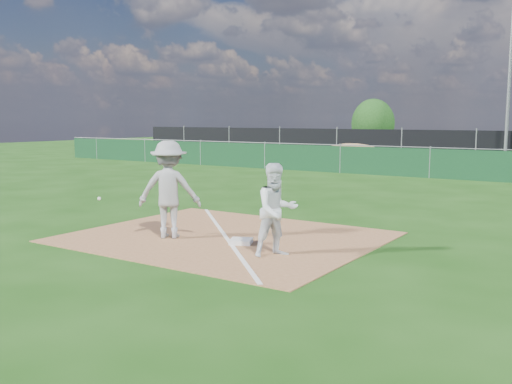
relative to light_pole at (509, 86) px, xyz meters
The scene contains 14 objects.
ground 13.40m from the light_pole, 96.74° to the right, with size 90.00×90.00×0.00m, color #16420E.
infield_dirt 22.11m from the light_pole, 93.95° to the right, with size 6.00×5.00×0.02m, color #93603B.
foul_line 22.11m from the light_pole, 93.95° to the right, with size 0.08×7.00×0.01m, color white.
green_fence 8.55m from the light_pole, 101.02° to the right, with size 44.00×0.05×1.20m, color #0E351B.
dirt_mound 8.46m from the light_pole, 147.13° to the right, with size 3.38×2.60×1.17m, color #9F764C.
black_fence 3.46m from the light_pole, 168.69° to the left, with size 46.00×0.04×1.80m, color black.
parking_lot 6.80m from the light_pole, 105.80° to the left, with size 46.00×9.00×0.01m, color black.
light_pole is the anchor object (origin of this frame).
first_base 22.43m from the light_pole, 92.20° to the right, with size 0.42×0.42×0.09m, color silver.
play_at_first 22.72m from the light_pole, 96.10° to the right, with size 2.55×1.27×1.97m.
runner 22.73m from the light_pole, 89.43° to the right, with size 0.81×0.63×1.67m, color white.
car_left 8.38m from the light_pole, 142.11° to the left, with size 1.67×4.16×1.42m, color #A0A2A8.
car_mid 5.82m from the light_pole, 126.15° to the left, with size 1.54×4.41×1.45m, color black.
tree_left 16.07m from the light_pole, 136.41° to the left, with size 3.30×3.30×3.92m.
Camera 1 is at (6.90, -8.26, 2.45)m, focal length 40.00 mm.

